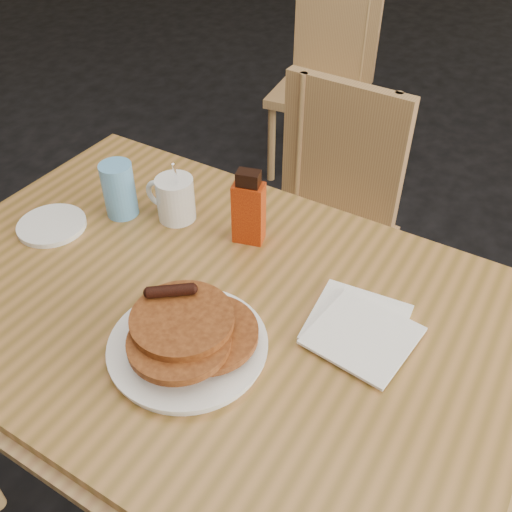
{
  "coord_description": "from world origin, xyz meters",
  "views": [
    {
      "loc": [
        0.41,
        -0.7,
        1.53
      ],
      "look_at": [
        0.04,
        0.03,
        0.82
      ],
      "focal_mm": 40.0,
      "sensor_mm": 36.0,
      "label": 1
    }
  ],
  "objects_px": {
    "chair_main_far": "(328,203)",
    "chair_wall_extra": "(326,68)",
    "blue_tumbler": "(119,190)",
    "syrup_bottle": "(249,209)",
    "coffee_mug": "(174,198)",
    "pancake_plate": "(187,338)",
    "main_table": "(207,312)"
  },
  "relations": [
    {
      "from": "chair_main_far",
      "to": "chair_wall_extra",
      "type": "relative_size",
      "value": 1.03
    },
    {
      "from": "chair_wall_extra",
      "to": "blue_tumbler",
      "type": "bearing_deg",
      "value": -90.22
    },
    {
      "from": "chair_wall_extra",
      "to": "syrup_bottle",
      "type": "bearing_deg",
      "value": -79.01
    },
    {
      "from": "chair_main_far",
      "to": "coffee_mug",
      "type": "relative_size",
      "value": 5.45
    },
    {
      "from": "pancake_plate",
      "to": "blue_tumbler",
      "type": "xyz_separation_m",
      "value": [
        -0.35,
        0.28,
        0.03
      ]
    },
    {
      "from": "syrup_bottle",
      "to": "coffee_mug",
      "type": "bearing_deg",
      "value": 169.79
    },
    {
      "from": "chair_main_far",
      "to": "chair_wall_extra",
      "type": "bearing_deg",
      "value": 117.82
    },
    {
      "from": "chair_main_far",
      "to": "blue_tumbler",
      "type": "distance_m",
      "value": 0.71
    },
    {
      "from": "main_table",
      "to": "syrup_bottle",
      "type": "bearing_deg",
      "value": 92.6
    },
    {
      "from": "coffee_mug",
      "to": "blue_tumbler",
      "type": "height_order",
      "value": "coffee_mug"
    },
    {
      "from": "syrup_bottle",
      "to": "pancake_plate",
      "type": "bearing_deg",
      "value": -92.82
    },
    {
      "from": "chair_wall_extra",
      "to": "chair_main_far",
      "type": "bearing_deg",
      "value": -72.0
    },
    {
      "from": "syrup_bottle",
      "to": "chair_wall_extra",
      "type": "bearing_deg",
      "value": 93.39
    },
    {
      "from": "pancake_plate",
      "to": "blue_tumbler",
      "type": "height_order",
      "value": "blue_tumbler"
    },
    {
      "from": "chair_wall_extra",
      "to": "pancake_plate",
      "type": "bearing_deg",
      "value": -80.08
    },
    {
      "from": "chair_main_far",
      "to": "pancake_plate",
      "type": "xyz_separation_m",
      "value": [
        0.05,
        -0.84,
        0.26
      ]
    },
    {
      "from": "chair_wall_extra",
      "to": "syrup_bottle",
      "type": "xyz_separation_m",
      "value": [
        0.41,
        -1.52,
        0.33
      ]
    },
    {
      "from": "syrup_bottle",
      "to": "blue_tumbler",
      "type": "bearing_deg",
      "value": 177.33
    },
    {
      "from": "chair_main_far",
      "to": "main_table",
      "type": "bearing_deg",
      "value": -83.25
    },
    {
      "from": "chair_wall_extra",
      "to": "coffee_mug",
      "type": "xyz_separation_m",
      "value": [
        0.22,
        -1.52,
        0.3
      ]
    },
    {
      "from": "chair_main_far",
      "to": "chair_wall_extra",
      "type": "distance_m",
      "value": 1.08
    },
    {
      "from": "main_table",
      "to": "coffee_mug",
      "type": "height_order",
      "value": "coffee_mug"
    },
    {
      "from": "main_table",
      "to": "syrup_bottle",
      "type": "xyz_separation_m",
      "value": [
        -0.01,
        0.2,
        0.12
      ]
    },
    {
      "from": "pancake_plate",
      "to": "syrup_bottle",
      "type": "xyz_separation_m",
      "value": [
        -0.05,
        0.32,
        0.05
      ]
    },
    {
      "from": "pancake_plate",
      "to": "coffee_mug",
      "type": "bearing_deg",
      "value": 126.39
    },
    {
      "from": "pancake_plate",
      "to": "syrup_bottle",
      "type": "relative_size",
      "value": 1.64
    },
    {
      "from": "chair_main_far",
      "to": "pancake_plate",
      "type": "bearing_deg",
      "value": -80.61
    },
    {
      "from": "chair_main_far",
      "to": "pancake_plate",
      "type": "distance_m",
      "value": 0.88
    },
    {
      "from": "coffee_mug",
      "to": "chair_main_far",
      "type": "bearing_deg",
      "value": 82.17
    },
    {
      "from": "blue_tumbler",
      "to": "chair_main_far",
      "type": "bearing_deg",
      "value": 61.98
    },
    {
      "from": "chair_wall_extra",
      "to": "main_table",
      "type": "bearing_deg",
      "value": -80.39
    },
    {
      "from": "chair_main_far",
      "to": "blue_tumbler",
      "type": "bearing_deg",
      "value": -112.17
    }
  ]
}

